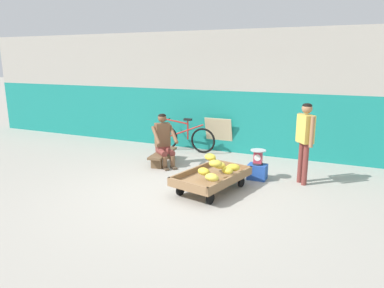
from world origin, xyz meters
The scene contains 11 objects.
ground_plane centered at (0.00, 0.00, 0.00)m, with size 80.00×80.00×0.00m, color #A39E93.
back_wall centered at (0.00, 3.34, 1.50)m, with size 16.00×0.30×3.00m.
banana_cart centered at (0.52, 0.44, 0.24)m, with size 1.15×1.59×0.36m.
banana_pile centered at (0.63, 0.42, 0.46)m, with size 0.75×0.94×0.26m.
low_bench centered at (-1.11, 1.60, 0.20)m, with size 0.45×1.13×0.27m.
vendor_seated centered at (-1.04, 1.54, 0.57)m, with size 0.73×0.71×1.14m.
plastic_crate centered at (1.11, 1.42, 0.15)m, with size 0.36×0.28×0.30m.
weighing_scale centered at (1.11, 1.42, 0.45)m, with size 0.30×0.30×0.29m.
bicycle_near_left centered at (-1.15, 2.81, 0.35)m, with size 1.66×0.48×0.86m.
sign_board centered at (-0.34, 3.16, 0.43)m, with size 0.70×0.27×0.87m.
customer_adult centered at (1.94, 1.52, 0.95)m, with size 0.35×0.40×1.53m.
Camera 1 is at (2.66, -5.17, 2.30)m, focal length 33.17 mm.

